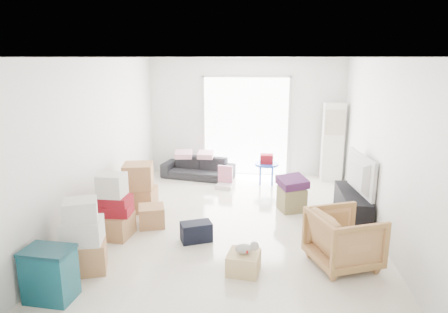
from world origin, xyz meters
name	(u,v)px	position (x,y,z in m)	size (l,w,h in m)	color
room_shell	(235,144)	(0.00, 0.00, 1.35)	(4.98, 6.48, 3.18)	white
sliding_door	(246,122)	(0.00, 2.98, 1.24)	(2.10, 0.04, 2.33)	white
ac_tower	(333,143)	(1.95, 2.65, 0.88)	(0.45, 0.30, 1.75)	white
tv_console	(352,205)	(2.00, 0.49, 0.23)	(0.41, 1.36, 0.45)	black
television	(353,188)	(2.00, 0.49, 0.53)	(1.16, 0.67, 0.15)	black
sofa	(198,165)	(-1.06, 2.50, 0.32)	(1.63, 0.48, 0.64)	#242429
pillow_left	(183,149)	(-1.38, 2.46, 0.70)	(0.39, 0.30, 0.12)	#E1A4B9
pillow_right	(206,149)	(-0.88, 2.48, 0.70)	(0.38, 0.30, 0.13)	#E1A4B9
armchair	(344,236)	(1.55, -1.23, 0.41)	(0.80, 0.75, 0.83)	tan
storage_bins	(50,274)	(-1.90, -2.40, 0.32)	(0.57, 0.42, 0.63)	#0F4A57
box_stack_a	(83,240)	(-1.80, -1.75, 0.44)	(0.65, 0.59, 0.97)	#AF824F
box_stack_b	(114,210)	(-1.80, -0.72, 0.44)	(0.55, 0.54, 1.00)	#AF824F
box_stack_c	(139,188)	(-1.77, 0.40, 0.42)	(0.59, 0.59, 0.87)	#AF824F
loose_box	(152,216)	(-1.35, -0.26, 0.17)	(0.41, 0.41, 0.34)	#AF824F
duffel_bag	(196,232)	(-0.52, -0.73, 0.15)	(0.46, 0.27, 0.29)	black
ottoman	(292,199)	(0.98, 0.70, 0.21)	(0.43, 0.43, 0.43)	olive
blanket	(292,184)	(0.98, 0.70, 0.50)	(0.47, 0.47, 0.14)	#502255
kids_table	(267,163)	(0.50, 2.27, 0.47)	(0.53, 0.53, 0.66)	blue
toy_walker	(225,182)	(-0.37, 1.87, 0.13)	(0.39, 0.36, 0.46)	silver
wood_crate	(244,263)	(0.25, -1.56, 0.13)	(0.40, 0.40, 0.27)	#D9BD7D
plush_bunny	(246,248)	(0.28, -1.56, 0.34)	(0.31, 0.17, 0.15)	#B2ADA8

